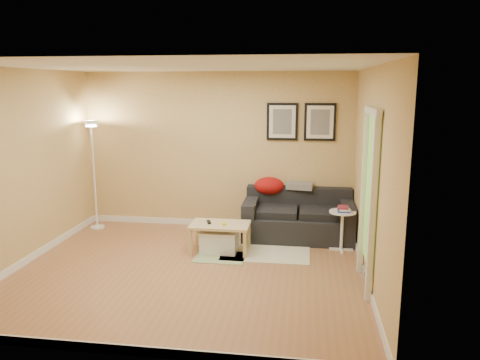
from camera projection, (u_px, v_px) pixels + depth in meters
The scene contains 25 objects.
floor at pixel (189, 270), 6.10m from camera, with size 4.50×4.50×0.00m, color #A26645.
ceiling at pixel (185, 66), 5.59m from camera, with size 4.50×4.50×0.00m, color white.
wall_back at pixel (217, 151), 7.79m from camera, with size 4.50×4.50×0.00m, color #D8B66F.
wall_front at pixel (127, 216), 3.90m from camera, with size 4.50×4.50×0.00m, color #D8B66F.
wall_left at pixel (21, 168), 6.15m from camera, with size 4.00×4.00×0.00m, color #D8B66F.
wall_right at pixel (372, 177), 5.54m from camera, with size 4.00×4.00×0.00m, color #D8B66F.
baseboard_back at pixel (218, 223), 8.02m from camera, with size 4.50×0.02×0.10m, color white.
baseboard_front at pixel (135, 350), 4.16m from camera, with size 4.50×0.02×0.10m, color white.
baseboard_left at pixel (30, 258), 6.40m from camera, with size 0.02×4.00×0.10m, color white.
baseboard_right at pixel (365, 276), 5.79m from camera, with size 0.02×4.00×0.10m, color white.
sofa at pixel (298, 215), 7.32m from camera, with size 1.70×0.90×0.75m, color black, non-canonical shape.
red_throw at pixel (269, 186), 7.58m from camera, with size 0.48×0.36×0.28m, color #AF1310, non-canonical shape.
plaid_throw at pixel (300, 186), 7.54m from camera, with size 0.42×0.26×0.10m, color tan, non-canonical shape.
framed_print_left at pixel (282, 122), 7.51m from camera, with size 0.50×0.04×0.60m, color black, non-canonical shape.
framed_print_right at pixel (320, 122), 7.43m from camera, with size 0.50×0.04×0.60m, color black, non-canonical shape.
area_rug at pixel (266, 252), 6.74m from camera, with size 1.25×0.85×0.01m, color beige.
green_runner at pixel (220, 257), 6.54m from camera, with size 0.70×0.50×0.01m, color #668C4C.
coffee_table at pixel (220, 238), 6.75m from camera, with size 0.84×0.51×0.42m, color #D9C084, non-canonical shape.
remote_control at pixel (209, 222), 6.75m from camera, with size 0.05×0.16×0.02m, color black.
tape_roll at pixel (224, 224), 6.65m from camera, with size 0.07×0.07×0.03m, color yellow.
storage_bin at pixel (219, 241), 6.73m from camera, with size 0.53×0.39×0.33m, color white, non-canonical shape.
side_table at pixel (342, 231), 6.79m from camera, with size 0.39×0.39×0.59m, color white, non-canonical shape.
book_stack at pixel (344, 209), 6.72m from camera, with size 0.17×0.22×0.07m, color #303790, non-canonical shape.
floor_lamp at pixel (94, 178), 7.74m from camera, with size 0.24×0.24×1.83m, color white, non-canonical shape.
doorway at pixel (368, 203), 5.45m from camera, with size 0.12×1.01×2.13m, color white, non-canonical shape.
Camera 1 is at (1.46, -5.60, 2.37)m, focal length 34.91 mm.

